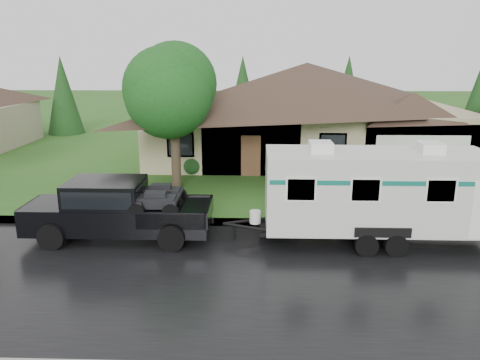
# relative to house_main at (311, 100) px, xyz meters

# --- Properties ---
(ground) EXTENTS (140.00, 140.00, 0.00)m
(ground) POSITION_rel_house_main_xyz_m (-2.29, -13.84, -3.59)
(ground) COLOR #2E581B
(ground) RESTS_ON ground
(road) EXTENTS (140.00, 8.00, 0.01)m
(road) POSITION_rel_house_main_xyz_m (-2.29, -15.84, -3.59)
(road) COLOR black
(road) RESTS_ON ground
(curb) EXTENTS (140.00, 0.50, 0.15)m
(curb) POSITION_rel_house_main_xyz_m (-2.29, -11.59, -3.52)
(curb) COLOR gray
(curb) RESTS_ON ground
(lawn) EXTENTS (140.00, 26.00, 0.15)m
(lawn) POSITION_rel_house_main_xyz_m (-2.29, 1.16, -3.52)
(lawn) COLOR #2E581B
(lawn) RESTS_ON ground
(house_main) EXTENTS (19.44, 10.80, 6.90)m
(house_main) POSITION_rel_house_main_xyz_m (0.00, 0.00, 0.00)
(house_main) COLOR tan
(house_main) RESTS_ON lawn
(tree_left_green) EXTENTS (3.85, 3.85, 6.38)m
(tree_left_green) POSITION_rel_house_main_xyz_m (-6.92, -7.54, 0.98)
(tree_left_green) COLOR #382B1E
(tree_left_green) RESTS_ON lawn
(shrub_row) EXTENTS (13.60, 1.00, 1.00)m
(shrub_row) POSITION_rel_house_main_xyz_m (-0.29, -4.54, -2.94)
(shrub_row) COLOR #143814
(shrub_row) RESTS_ON lawn
(pickup_truck) EXTENTS (6.24, 2.37, 2.08)m
(pickup_truck) POSITION_rel_house_main_xyz_m (-8.11, -13.11, -2.48)
(pickup_truck) COLOR black
(pickup_truck) RESTS_ON ground
(travel_trailer) EXTENTS (7.70, 2.70, 3.45)m
(travel_trailer) POSITION_rel_house_main_xyz_m (0.70, -13.11, -1.76)
(travel_trailer) COLOR silver
(travel_trailer) RESTS_ON ground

